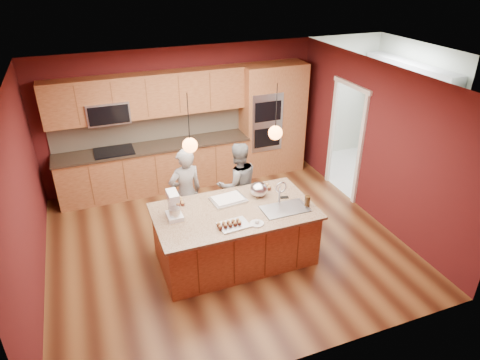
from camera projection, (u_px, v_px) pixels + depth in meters
name	position (u px, v px, depth m)	size (l,w,h in m)	color
floor	(224.00, 242.00, 7.06)	(5.50, 5.50, 0.00)	#421F10
ceiling	(221.00, 79.00, 5.79)	(5.50, 5.50, 0.00)	white
wall_back	(182.00, 116.00, 8.49)	(5.50, 5.50, 0.00)	#511617
wall_front	(302.00, 270.00, 4.36)	(5.50, 5.50, 0.00)	#511617
wall_left	(23.00, 202.00, 5.55)	(5.00, 5.00, 0.00)	#511617
wall_right	(375.00, 143.00, 7.30)	(5.00, 5.00, 0.00)	#511617
cabinet_run	(152.00, 143.00, 8.23)	(3.74, 0.64, 2.30)	brown
oven_column	(272.00, 119.00, 8.91)	(1.30, 0.62, 2.30)	brown
doorway_trim	(345.00, 142.00, 8.09)	(0.08, 1.11, 2.20)	white
laundry_room	(409.00, 82.00, 8.52)	(2.60, 2.70, 2.70)	silver
pendant_left	(190.00, 145.00, 5.56)	(0.20, 0.20, 0.80)	black
pendant_right	(275.00, 133.00, 5.95)	(0.20, 0.20, 0.80)	black
island	(236.00, 234.00, 6.48)	(2.36, 1.33, 1.25)	brown
person_left	(186.00, 193.00, 6.92)	(0.57, 0.37, 1.55)	black
person_right	(238.00, 185.00, 7.22)	(0.73, 0.57, 1.51)	slate
stand_mixer	(174.00, 207.00, 6.03)	(0.22, 0.30, 0.41)	white
sheet_cake	(228.00, 199.00, 6.51)	(0.55, 0.43, 0.05)	silver
cooling_rack	(234.00, 225.00, 5.92)	(0.42, 0.30, 0.02)	#B1B4B8
mixing_bowl	(259.00, 189.00, 6.61)	(0.28, 0.28, 0.23)	silver
plate	(257.00, 223.00, 5.96)	(0.20, 0.20, 0.01)	silver
tumbler	(307.00, 201.00, 6.35)	(0.08, 0.08, 0.16)	#34200D
phone	(284.00, 197.00, 6.60)	(0.13, 0.07, 0.01)	black
cupcakes_left	(176.00, 202.00, 6.42)	(0.23, 0.23, 0.07)	tan
cupcakes_rack	(229.00, 224.00, 5.88)	(0.35, 0.14, 0.06)	tan
cupcakes_right	(266.00, 187.00, 6.82)	(0.17, 0.17, 0.08)	tan
washer	(402.00, 158.00, 8.85)	(0.58, 0.60, 0.94)	white
dryer	(381.00, 146.00, 9.41)	(0.58, 0.60, 0.93)	white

